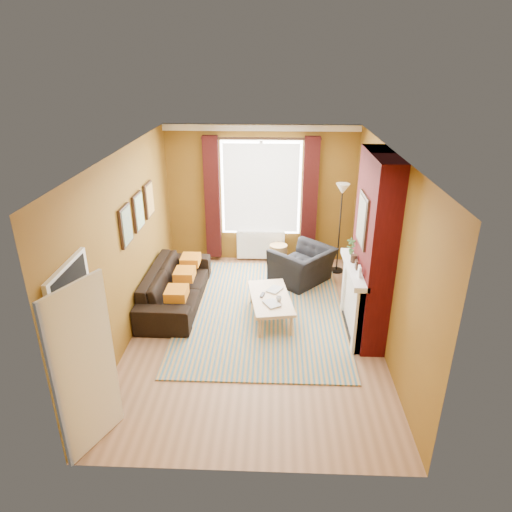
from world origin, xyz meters
name	(u,v)px	position (x,y,z in m)	size (l,w,h in m)	color
ground	(255,328)	(0.00, 0.00, 0.00)	(5.50, 5.50, 0.00)	brown
room_walls	(297,242)	(0.63, 0.28, 1.38)	(3.82, 5.54, 2.83)	brown
striped_rug	(262,310)	(0.09, 0.54, 0.01)	(2.75, 3.80, 0.02)	#316686
sofa	(176,286)	(-1.42, 0.76, 0.33)	(2.26, 0.89, 0.66)	black
armchair	(302,266)	(0.82, 1.66, 0.34)	(1.05, 0.92, 0.68)	black
coffee_table	(270,299)	(0.23, 0.30, 0.37)	(0.81, 1.32, 0.41)	tan
wicker_stool	(278,255)	(0.37, 2.40, 0.23)	(0.41, 0.41, 0.46)	olive
floor_lamp	(342,203)	(1.55, 2.17, 1.43)	(0.33, 0.33, 1.81)	black
book_a	(266,305)	(0.17, -0.01, 0.42)	(0.21, 0.28, 0.03)	#999999
book_b	(270,288)	(0.21, 0.58, 0.42)	(0.20, 0.27, 0.02)	#999999
mug	(279,299)	(0.37, 0.14, 0.46)	(0.09, 0.09, 0.09)	#999999
tv_remote	(262,295)	(0.10, 0.33, 0.42)	(0.09, 0.17, 0.02)	#27272A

